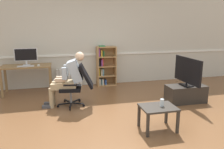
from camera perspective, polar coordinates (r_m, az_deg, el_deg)
name	(u,v)px	position (r m, az deg, el deg)	size (l,w,h in m)	color
ground_plane	(115,119)	(4.57, 0.71, -11.08)	(18.00, 18.00, 0.00)	brown
back_wall	(93,40)	(6.79, -4.89, 8.67)	(12.00, 0.13, 2.70)	beige
computer_desk	(27,70)	(6.36, -20.68, 1.13)	(1.26, 0.59, 0.76)	olive
imac_monitor	(26,55)	(6.37, -20.85, 4.55)	(0.59, 0.14, 0.44)	silver
keyboard	(26,66)	(6.20, -20.90, 1.98)	(0.41, 0.12, 0.02)	silver
computer_mouse	(39,65)	(6.19, -17.97, 2.24)	(0.06, 0.10, 0.03)	white
bookshelf	(105,66)	(6.75, -1.80, 2.06)	(0.57, 0.29, 1.19)	#AD7F4C
radiator	(69,78)	(6.78, -10.70, -0.78)	(0.72, 0.08, 0.54)	white
office_chair	(78,84)	(5.15, -8.66, -2.26)	(0.86, 0.62, 0.96)	black
person_seated	(68,78)	(5.13, -10.93, -0.85)	(0.97, 0.45, 1.23)	tan
tv_stand	(186,94)	(5.69, 18.05, -4.61)	(0.92, 0.44, 0.41)	#2D2823
tv_screen	(188,71)	(5.55, 18.47, 0.82)	(0.21, 0.99, 0.66)	black
coffee_table	(158,110)	(4.10, 11.53, -8.82)	(0.61, 0.48, 0.43)	#332D28
drinking_glass	(162,103)	(4.08, 12.45, -6.91)	(0.07, 0.07, 0.13)	silver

